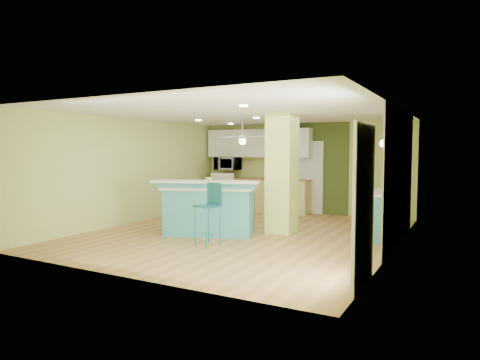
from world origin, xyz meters
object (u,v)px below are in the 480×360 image
side_counter (386,215)px  bar_stool (210,204)px  fruit_bowl (279,178)px  canister (209,182)px  peninsula (210,209)px

side_counter → bar_stool: bearing=-140.8°
fruit_bowl → canister: canister is taller
fruit_bowl → canister: 3.39m
side_counter → canister: bearing=-159.9°
peninsula → bar_stool: size_ratio=1.98×
peninsula → canister: canister is taller
fruit_bowl → canister: size_ratio=1.52×
fruit_bowl → canister: (-0.13, -3.39, 0.11)m
fruit_bowl → bar_stool: bearing=-83.1°
bar_stool → canister: size_ratio=6.24×
bar_stool → fruit_bowl: (-0.53, 4.37, 0.20)m
bar_stool → fruit_bowl: 4.41m
peninsula → bar_stool: bar_stool is taller
bar_stool → peninsula: bearing=140.1°
canister → peninsula: bearing=-53.3°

